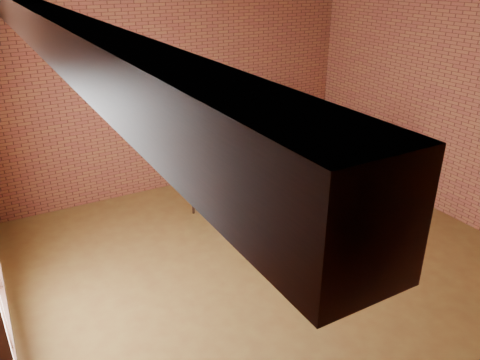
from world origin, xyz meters
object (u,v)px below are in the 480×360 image
dining_table (267,175)px  diner_c (203,170)px  diner_b (237,149)px  diner_a (308,152)px  chair_a (311,158)px  diner_e (325,181)px  chair_c (198,180)px  diner_d (267,195)px  chair_e (330,192)px  smartphone (297,169)px  chair_d (266,208)px  chair_b (235,155)px

dining_table → diner_c: diner_c is taller
diner_b → dining_table: bearing=-90.0°
diner_a → diner_c: size_ratio=0.94×
chair_a → diner_e: 1.40m
chair_c → diner_d: 1.39m
chair_e → smartphone: (-0.26, 0.51, 0.24)m
chair_e → diner_e: bearing=-90.0°
chair_d → diner_c: bearing=-42.1°
diner_c → diner_e: 1.93m
dining_table → diner_b: (0.02, 1.05, 0.12)m
chair_a → diner_a: size_ratio=0.71×
dining_table → diner_a: bearing=16.0°
chair_e → smartphone: bearing=-91.0°
chair_a → chair_d: bearing=-70.2°
chair_b → diner_d: (-0.58, -1.98, 0.17)m
diner_c → chair_d: diner_c is taller
diner_a → chair_b: 1.34m
chair_b → diner_b: (-0.00, -0.08, 0.15)m
chair_a → diner_d: bearing=-71.1°
dining_table → diner_e: diner_e is taller
chair_b → diner_e: 2.07m
diner_b → diner_e: (0.45, -1.94, 0.03)m
diner_b → chair_c: 1.23m
chair_a → chair_b: 1.38m
diner_a → chair_e: size_ratio=1.32×
chair_c → chair_e: bearing=-109.1°
diner_a → diner_c: diner_c is taller
diner_c → diner_d: bearing=-139.2°
chair_d → smartphone: (0.86, 0.47, 0.24)m
diner_b → diner_a: bearing=-34.1°
diner_d → diner_e: 1.03m
chair_c → chair_d: 1.44m
diner_e → smartphone: size_ratio=8.73×
dining_table → chair_e: size_ratio=1.47×
chair_d → diner_d: bearing=-90.0°
dining_table → diner_a: size_ratio=1.11×
dining_table → chair_d: (-0.60, -0.93, -0.02)m
chair_b → chair_a: bearing=-34.4°
chair_a → diner_e: bearing=-44.8°
chair_d → smartphone: size_ratio=6.08×
diner_c → chair_e: diner_c is taller
chair_b → diner_a: bearing=-36.9°
chair_b → diner_c: 1.23m
smartphone → dining_table: bearing=107.4°
chair_d → diner_e: (1.07, 0.04, 0.17)m
chair_c → chair_d: chair_d is taller
dining_table → diner_d: 1.03m
diner_a → diner_d: bearing=-70.4°
dining_table → diner_a: 1.12m
diner_b → chair_c: bearing=-148.9°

